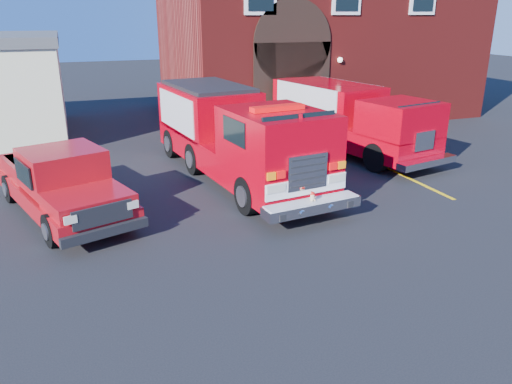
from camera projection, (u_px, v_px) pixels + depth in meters
name	position (u px, v px, depth m)	size (l,w,h in m)	color
ground	(240.00, 224.00, 12.95)	(100.00, 100.00, 0.00)	black
parking_stripe_near	(422.00, 184.00, 15.97)	(0.12, 3.00, 0.01)	yellow
parking_stripe_mid	(370.00, 160.00, 18.62)	(0.12, 3.00, 0.01)	yellow
parking_stripe_far	(331.00, 142.00, 21.26)	(0.12, 3.00, 0.01)	yellow
fire_station	(313.00, 31.00, 26.80)	(15.20, 10.20, 8.45)	maroon
fire_engine	(234.00, 134.00, 16.18)	(3.62, 9.44, 2.84)	black
pickup_truck	(62.00, 183.00, 13.34)	(3.71, 6.08, 1.88)	black
secondary_truck	(348.00, 117.00, 19.42)	(3.84, 8.08, 2.52)	black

